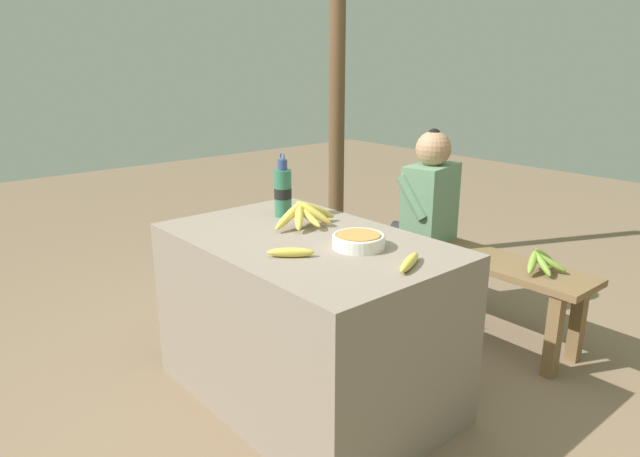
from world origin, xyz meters
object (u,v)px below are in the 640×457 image
loose_banana_front (291,252)px  banana_bunch_green (541,261)px  support_post_near (337,89)px  loose_banana_side (409,262)px  water_bottle (283,192)px  wooden_bench (470,266)px  serving_bowl (359,240)px  seated_vendor (422,208)px  banana_bunch_ripe (305,214)px

loose_banana_front → banana_bunch_green: 1.36m
support_post_near → loose_banana_side: bearing=-35.1°
water_bottle → banana_bunch_green: size_ratio=1.16×
wooden_bench → banana_bunch_green: 0.43m
serving_bowl → support_post_near: (-1.45, 1.20, 0.49)m
loose_banana_side → seated_vendor: seated_vendor is taller
water_bottle → loose_banana_side: bearing=-4.9°
support_post_near → water_bottle: bearing=-52.3°
loose_banana_front → banana_bunch_green: (0.33, 1.29, -0.25)m
loose_banana_front → seated_vendor: size_ratio=0.15×
loose_banana_front → loose_banana_side: 0.45m
loose_banana_side → water_bottle: bearing=175.1°
banana_bunch_ripe → serving_bowl: bearing=-3.3°
banana_bunch_ripe → loose_banana_front: 0.41m
banana_bunch_ripe → serving_bowl: 0.37m
banana_bunch_green → serving_bowl: bearing=-103.5°
banana_bunch_green → loose_banana_side: bearing=-88.2°
wooden_bench → seated_vendor: (-0.32, -0.04, 0.28)m
banana_bunch_green → support_post_near: bearing=173.9°
support_post_near → loose_banana_front: bearing=-47.2°
water_bottle → loose_banana_side: size_ratio=1.52×
water_bottle → support_post_near: (-0.88, 1.14, 0.40)m
wooden_bench → serving_bowl: bearing=-81.1°
loose_banana_side → loose_banana_front: bearing=-144.6°
banana_bunch_ripe → loose_banana_side: (0.64, -0.04, -0.04)m
banana_bunch_green → support_post_near: 1.87m
loose_banana_side → serving_bowl: bearing=176.9°
loose_banana_side → support_post_near: (-1.73, 1.22, 0.50)m
serving_bowl → loose_banana_front: serving_bowl is taller
support_post_near → seated_vendor: bearing=-12.7°
banana_bunch_ripe → banana_bunch_green: 1.21m
support_post_near → serving_bowl: bearing=-39.5°
banana_bunch_green → support_post_near: support_post_near is taller
banana_bunch_ripe → support_post_near: 1.67m
loose_banana_side → seated_vendor: size_ratio=0.18×
banana_bunch_green → seated_vendor: bearing=-177.0°
loose_banana_side → wooden_bench: (-0.44, 1.04, -0.39)m
water_bottle → wooden_bench: water_bottle is taller
water_bottle → loose_banana_front: water_bottle is taller
loose_banana_front → seated_vendor: 1.32m
serving_bowl → seated_vendor: bearing=116.1°
water_bottle → seated_vendor: seated_vendor is taller
water_bottle → wooden_bench: 1.16m
loose_banana_front → loose_banana_side: same height
serving_bowl → water_bottle: water_bottle is taller
banana_bunch_ripe → water_bottle: (-0.21, 0.04, 0.06)m
wooden_bench → support_post_near: support_post_near is taller
loose_banana_side → wooden_bench: bearing=112.8°
banana_bunch_ripe → seated_vendor: size_ratio=0.32×
seated_vendor → support_post_near: support_post_near is taller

